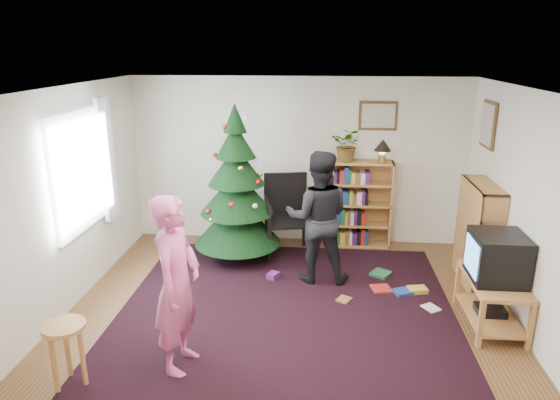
# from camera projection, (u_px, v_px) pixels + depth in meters

# --- Properties ---
(floor) EXTENTS (5.00, 5.00, 0.00)m
(floor) POSITION_uv_depth(u_px,v_px,m) (285.00, 322.00, 5.49)
(floor) COLOR brown
(floor) RESTS_ON ground
(ceiling) EXTENTS (5.00, 5.00, 0.00)m
(ceiling) POSITION_uv_depth(u_px,v_px,m) (286.00, 91.00, 4.75)
(ceiling) COLOR white
(ceiling) RESTS_ON wall_back
(wall_back) EXTENTS (5.00, 0.02, 2.50)m
(wall_back) POSITION_uv_depth(u_px,v_px,m) (298.00, 161.00, 7.50)
(wall_back) COLOR silver
(wall_back) RESTS_ON floor
(wall_front) EXTENTS (5.00, 0.02, 2.50)m
(wall_front) POSITION_uv_depth(u_px,v_px,m) (251.00, 362.00, 2.74)
(wall_front) COLOR silver
(wall_front) RESTS_ON floor
(wall_left) EXTENTS (0.02, 5.00, 2.50)m
(wall_left) POSITION_uv_depth(u_px,v_px,m) (52.00, 209.00, 5.33)
(wall_left) COLOR silver
(wall_left) RESTS_ON floor
(wall_right) EXTENTS (0.02, 5.00, 2.50)m
(wall_right) POSITION_uv_depth(u_px,v_px,m) (538.00, 222.00, 4.92)
(wall_right) COLOR silver
(wall_right) RESTS_ON floor
(rug) EXTENTS (3.80, 3.60, 0.02)m
(rug) POSITION_uv_depth(u_px,v_px,m) (287.00, 308.00, 5.78)
(rug) COLOR black
(rug) RESTS_ON floor
(window_pane) EXTENTS (0.04, 1.20, 1.40)m
(window_pane) POSITION_uv_depth(u_px,v_px,m) (79.00, 172.00, 5.82)
(window_pane) COLOR silver
(window_pane) RESTS_ON wall_left
(curtain) EXTENTS (0.06, 0.35, 1.60)m
(curtain) POSITION_uv_depth(u_px,v_px,m) (107.00, 159.00, 6.49)
(curtain) COLOR white
(curtain) RESTS_ON wall_left
(picture_back) EXTENTS (0.55, 0.03, 0.42)m
(picture_back) POSITION_uv_depth(u_px,v_px,m) (378.00, 116.00, 7.17)
(picture_back) COLOR #4C3319
(picture_back) RESTS_ON wall_back
(picture_right) EXTENTS (0.03, 0.50, 0.60)m
(picture_right) POSITION_uv_depth(u_px,v_px,m) (489.00, 125.00, 6.38)
(picture_right) COLOR #4C3319
(picture_right) RESTS_ON wall_right
(christmas_tree) EXTENTS (1.21, 1.21, 2.20)m
(christmas_tree) POSITION_uv_depth(u_px,v_px,m) (237.00, 197.00, 6.90)
(christmas_tree) COLOR #3F2816
(christmas_tree) RESTS_ON rug
(bookshelf_back) EXTENTS (0.95, 0.30, 1.30)m
(bookshelf_back) POSITION_uv_depth(u_px,v_px,m) (359.00, 203.00, 7.45)
(bookshelf_back) COLOR #AF713E
(bookshelf_back) RESTS_ON floor
(bookshelf_right) EXTENTS (0.30, 0.95, 1.30)m
(bookshelf_right) POSITION_uv_depth(u_px,v_px,m) (478.00, 233.00, 6.26)
(bookshelf_right) COLOR #AF713E
(bookshelf_right) RESTS_ON floor
(tv_stand) EXTENTS (0.54, 0.97, 0.55)m
(tv_stand) POSITION_uv_depth(u_px,v_px,m) (492.00, 297.00, 5.36)
(tv_stand) COLOR #AF713E
(tv_stand) RESTS_ON floor
(crt_tv) EXTENTS (0.53, 0.57, 0.50)m
(crt_tv) POSITION_uv_depth(u_px,v_px,m) (497.00, 257.00, 5.22)
(crt_tv) COLOR black
(crt_tv) RESTS_ON tv_stand
(armchair) EXTENTS (0.74, 0.74, 1.15)m
(armchair) POSITION_uv_depth(u_px,v_px,m) (288.00, 210.00, 7.24)
(armchair) COLOR black
(armchair) RESTS_ON rug
(stool) EXTENTS (0.37, 0.37, 0.62)m
(stool) POSITION_uv_depth(u_px,v_px,m) (65.00, 339.00, 4.34)
(stool) COLOR #AF713E
(stool) RESTS_ON floor
(person_standing) EXTENTS (0.47, 0.66, 1.70)m
(person_standing) POSITION_uv_depth(u_px,v_px,m) (177.00, 285.00, 4.51)
(person_standing) COLOR #C85085
(person_standing) RESTS_ON rug
(person_by_chair) EXTENTS (0.83, 0.65, 1.71)m
(person_by_chair) POSITION_uv_depth(u_px,v_px,m) (318.00, 218.00, 6.25)
(person_by_chair) COLOR black
(person_by_chair) RESTS_ON rug
(potted_plant) EXTENTS (0.54, 0.50, 0.49)m
(potted_plant) POSITION_uv_depth(u_px,v_px,m) (348.00, 145.00, 7.20)
(potted_plant) COLOR gray
(potted_plant) RESTS_ON bookshelf_back
(table_lamp) EXTENTS (0.25, 0.25, 0.33)m
(table_lamp) POSITION_uv_depth(u_px,v_px,m) (383.00, 147.00, 7.17)
(table_lamp) COLOR #A57F33
(table_lamp) RESTS_ON bookshelf_back
(floor_clutter) EXTENTS (2.10, 1.04, 0.08)m
(floor_clutter) POSITION_uv_depth(u_px,v_px,m) (374.00, 289.00, 6.16)
(floor_clutter) COLOR #A51E19
(floor_clutter) RESTS_ON rug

